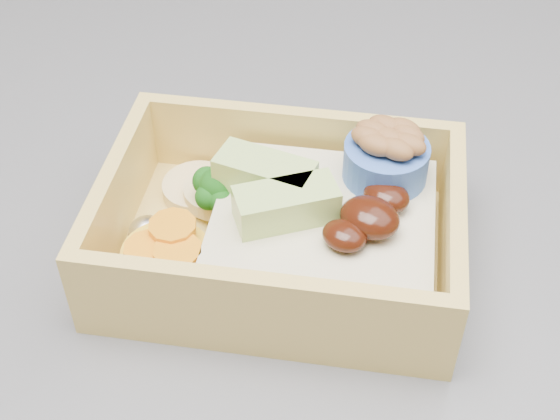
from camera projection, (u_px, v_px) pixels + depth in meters
The scene contains 1 object.
bento_box at pixel (292, 225), 0.44m from camera, with size 0.24×0.21×0.07m.
Camera 1 is at (0.11, -0.48, 1.25)m, focal length 50.00 mm.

